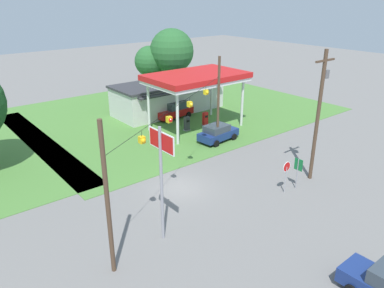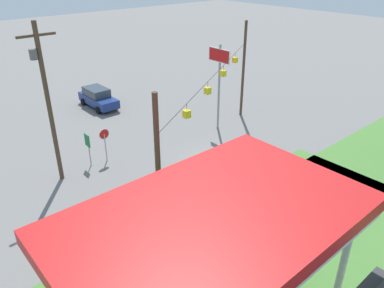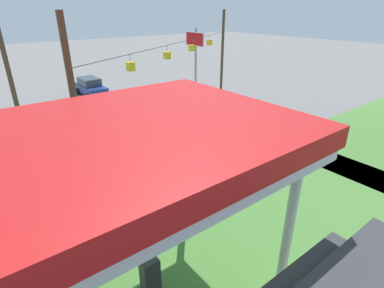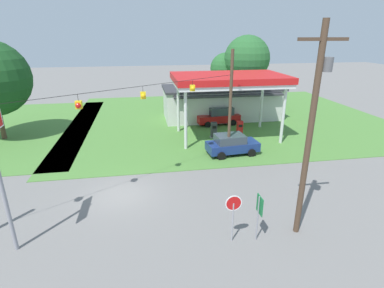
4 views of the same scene
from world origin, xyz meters
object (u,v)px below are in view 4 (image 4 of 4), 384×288
tree_behind_station (226,68)px  tree_far_back (247,59)px  gas_station_store (222,102)px  stop_sign_roadside (233,208)px  route_sign (259,209)px  car_at_pumps_front (232,144)px  fuel_pump_far (240,129)px  utility_pole_main (312,126)px  fuel_pump_near (214,130)px  gas_station_canopy (229,80)px  car_at_pumps_rear (219,116)px

tree_behind_station → tree_far_back: (2.33, -2.02, 1.44)m
gas_station_store → stop_sign_roadside: (-5.35, -22.13, -0.06)m
route_sign → car_at_pumps_front: bearing=79.8°
fuel_pump_far → utility_pole_main: size_ratio=0.15×
fuel_pump_near → gas_station_canopy: bearing=0.1°
fuel_pump_near → route_sign: (-1.49, -15.23, 0.98)m
gas_station_store → gas_station_canopy: bearing=-100.7°
gas_station_store → car_at_pumps_rear: size_ratio=2.82×
gas_station_store → stop_sign_roadside: bearing=-103.6°
fuel_pump_near → fuel_pump_far: bearing=0.0°
gas_station_canopy → gas_station_store: (1.33, 7.02, -3.59)m
fuel_pump_near → car_at_pumps_rear: bearing=70.1°
fuel_pump_far → route_sign: route_sign is taller
car_at_pumps_front → car_at_pumps_rear: bearing=77.3°
utility_pole_main → gas_station_canopy: bearing=88.1°
fuel_pump_far → car_at_pumps_rear: 4.49m
car_at_pumps_front → tree_behind_station: size_ratio=0.62×
fuel_pump_far → utility_pole_main: 15.80m
gas_station_canopy → car_at_pumps_front: (-0.83, -4.36, -4.57)m
car_at_pumps_rear → tree_behind_station: 11.72m
gas_station_store → fuel_pump_near: (-2.63, -7.02, -1.14)m
gas_station_canopy → utility_pole_main: 14.93m
tree_behind_station → tree_far_back: 3.40m
stop_sign_roadside → tree_behind_station: bearing=-104.7°
fuel_pump_far → tree_behind_station: (2.55, 14.83, 4.16)m
gas_station_store → utility_pole_main: (-1.83, -21.94, 3.76)m
stop_sign_roadside → utility_pole_main: bearing=-176.9°
tree_behind_station → tree_far_back: tree_far_back is taller
fuel_pump_far → route_sign: bearing=-105.0°
fuel_pump_near → car_at_pumps_rear: (1.58, 4.36, 0.26)m
car_at_pumps_front → route_sign: bearing=-105.6°
gas_station_canopy → route_sign: (-2.79, -15.23, -3.75)m
route_sign → tree_behind_station: 30.95m
gas_station_canopy → fuel_pump_far: (1.29, -0.00, -4.73)m
tree_behind_station → tree_far_back: bearing=-40.9°
gas_station_store → fuel_pump_far: (-0.04, -7.02, -1.14)m
car_at_pumps_front → stop_sign_roadside: 11.25m
stop_sign_roadside → gas_station_store: bearing=-103.6°
gas_station_canopy → tree_behind_station: size_ratio=1.45×
car_at_pumps_front → utility_pole_main: utility_pole_main is taller
utility_pole_main → tree_behind_station: 30.07m
car_at_pumps_rear → route_sign: (-3.07, -19.59, 0.72)m
car_at_pumps_rear → tree_behind_station: size_ratio=0.69×
route_sign → stop_sign_roadside: bearing=174.5°
fuel_pump_near → gas_station_store: bearing=69.5°
tree_behind_station → route_sign: bearing=-102.4°
tree_far_back → route_sign: bearing=-107.7°
gas_station_store → car_at_pumps_rear: bearing=-111.4°
gas_station_store → car_at_pumps_front: size_ratio=3.12×
gas_station_canopy → car_at_pumps_rear: size_ratio=2.10×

